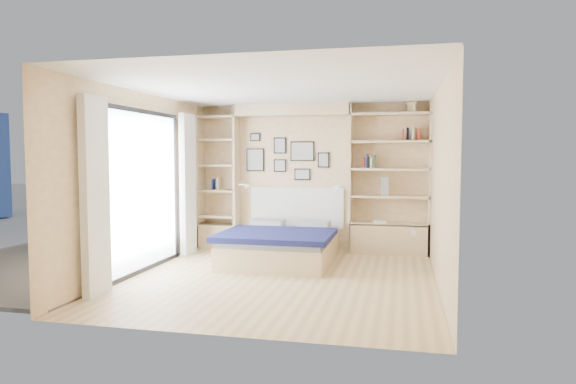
# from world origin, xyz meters

# --- Properties ---
(ground) EXTENTS (4.50, 4.50, 0.00)m
(ground) POSITION_xyz_m (0.00, 0.00, 0.00)
(ground) COLOR tan
(ground) RESTS_ON ground
(room_shell) EXTENTS (4.50, 4.50, 4.50)m
(room_shell) POSITION_xyz_m (-0.39, 1.52, 1.08)
(room_shell) COLOR beige
(room_shell) RESTS_ON ground
(bed) EXTENTS (1.64, 2.19, 1.07)m
(bed) POSITION_xyz_m (-0.25, 1.07, 0.27)
(bed) COLOR #D6BC8C
(bed) RESTS_ON ground
(photo_gallery) EXTENTS (1.48, 0.02, 0.82)m
(photo_gallery) POSITION_xyz_m (-0.45, 2.22, 1.60)
(photo_gallery) COLOR black
(photo_gallery) RESTS_ON ground
(reading_lamps) EXTENTS (1.92, 0.12, 0.15)m
(reading_lamps) POSITION_xyz_m (-0.30, 2.00, 1.10)
(reading_lamps) COLOR silver
(reading_lamps) RESTS_ON ground
(shelf_decor) EXTENTS (3.55, 0.23, 2.03)m
(shelf_decor) POSITION_xyz_m (1.05, 2.07, 1.68)
(shelf_decor) COLOR #B43226
(shelf_decor) RESTS_ON ground
(deck) EXTENTS (3.20, 4.00, 0.05)m
(deck) POSITION_xyz_m (-3.60, 0.00, 0.00)
(deck) COLOR brown
(deck) RESTS_ON ground
(deck_chair) EXTENTS (0.57, 0.86, 0.82)m
(deck_chair) POSITION_xyz_m (-3.72, 1.19, 0.39)
(deck_chair) COLOR tan
(deck_chair) RESTS_ON ground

